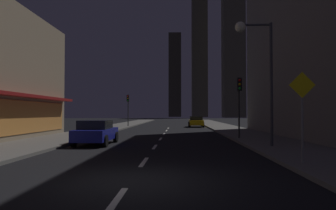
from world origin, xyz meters
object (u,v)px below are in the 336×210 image
Objects in this scene: traffic_light_far_left at (128,103)px; fire_hydrant_far_left at (92,130)px; car_parked_near at (96,132)px; street_lamp_right at (255,53)px; car_parked_far at (196,122)px; pedestrian_crossing_sign at (302,109)px; traffic_light_near_right at (239,94)px.

fire_hydrant_far_left is at bearing -91.49° from traffic_light_far_left.
street_lamp_right is at bearing -11.50° from car_parked_near.
car_parked_near is 1.00× the size of car_parked_far.
pedestrian_crossing_sign is at bearing -69.63° from traffic_light_far_left.
car_parked_far is at bearing 72.51° from car_parked_near.
pedestrian_crossing_sign is at bearing -38.55° from car_parked_near.
street_lamp_right is 6.30m from pedestrian_crossing_sign.
fire_hydrant_far_left is 15.18m from street_lamp_right.
fire_hydrant_far_left is 18.62m from pedestrian_crossing_sign.
street_lamp_right is (-0.12, -4.98, 1.87)m from traffic_light_near_right.
traffic_light_far_left is at bearing 114.04° from street_lamp_right.
car_parked_near is 1.01× the size of traffic_light_near_right.
car_parked_far is at bearing 95.51° from traffic_light_near_right.
car_parked_far is at bearing 94.12° from street_lamp_right.
car_parked_far is at bearing 93.79° from pedestrian_crossing_sign.
pedestrian_crossing_sign reaches higher than car_parked_far.
pedestrian_crossing_sign is at bearing -87.71° from street_lamp_right.
car_parked_near is 0.64× the size of street_lamp_right.
traffic_light_near_right is 1.00× the size of traffic_light_far_left.
traffic_light_far_left is at bearing 94.81° from car_parked_near.
traffic_light_far_left reaches higher than car_parked_far.
car_parked_far is 0.64× the size of street_lamp_right.
fire_hydrant_far_left is 0.16× the size of traffic_light_near_right.
traffic_light_far_left is 0.64× the size of street_lamp_right.
fire_hydrant_far_left is at bearing -121.29° from car_parked_far.
fire_hydrant_far_left is at bearing 141.25° from street_lamp_right.
traffic_light_near_right reaches higher than fire_hydrant_far_left.
traffic_light_near_right reaches higher than pedestrian_crossing_sign.
fire_hydrant_far_left is 12.41m from traffic_light_near_right.
traffic_light_far_left is 26.77m from street_lamp_right.
car_parked_near is at bearing 168.50° from street_lamp_right.
traffic_light_near_right is 10.55m from pedestrian_crossing_sign.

